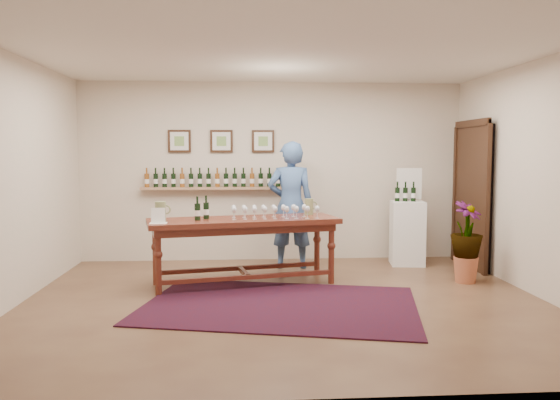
{
  "coord_description": "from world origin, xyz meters",
  "views": [
    {
      "loc": [
        -0.48,
        -6.12,
        1.71
      ],
      "look_at": [
        0.0,
        0.8,
        1.1
      ],
      "focal_mm": 35.0,
      "sensor_mm": 36.0,
      "label": 1
    }
  ],
  "objects": [
    {
      "name": "menu_card",
      "position": [
        -1.49,
        0.46,
        0.95
      ],
      "size": [
        0.21,
        0.16,
        0.18
      ],
      "primitive_type": "cube",
      "rotation": [
        0.0,
        0.0,
        0.06
      ],
      "color": "silver",
      "rests_on": "tasting_table"
    },
    {
      "name": "ground",
      "position": [
        0.0,
        0.0,
        0.0
      ],
      "size": [
        6.0,
        6.0,
        0.0
      ],
      "primitive_type": "plane",
      "color": "#4E3122",
      "rests_on": "ground"
    },
    {
      "name": "pitcher_left",
      "position": [
        -1.49,
        0.64,
        0.98
      ],
      "size": [
        0.2,
        0.2,
        0.24
      ],
      "primitive_type": null,
      "rotation": [
        0.0,
        0.0,
        0.33
      ],
      "color": "olive",
      "rests_on": "tasting_table"
    },
    {
      "name": "info_sign",
      "position": [
        2.07,
        2.05,
        1.23
      ],
      "size": [
        0.38,
        0.07,
        0.52
      ],
      "primitive_type": "cube",
      "rotation": [
        0.0,
        0.0,
        -0.14
      ],
      "color": "silver",
      "rests_on": "display_pedestal"
    },
    {
      "name": "table_glasses",
      "position": [
        -0.13,
        0.88,
        0.94
      ],
      "size": [
        1.24,
        0.35,
        0.17
      ],
      "primitive_type": null,
      "rotation": [
        0.0,
        0.0,
        0.05
      ],
      "color": "silver",
      "rests_on": "tasting_table"
    },
    {
      "name": "rug",
      "position": [
        -0.07,
        -0.17,
        0.01
      ],
      "size": [
        3.37,
        2.62,
        0.02
      ],
      "primitive_type": "cube",
      "rotation": [
        0.0,
        0.0,
        -0.22
      ],
      "color": "#450C10",
      "rests_on": "ground"
    },
    {
      "name": "table_bottles",
      "position": [
        -0.99,
        0.77,
        1.02
      ],
      "size": [
        0.35,
        0.26,
        0.33
      ],
      "primitive_type": null,
      "rotation": [
        0.0,
        0.0,
        0.29
      ],
      "color": "black",
      "rests_on": "tasting_table"
    },
    {
      "name": "room_shell",
      "position": [
        2.11,
        1.86,
        1.12
      ],
      "size": [
        6.0,
        6.0,
        6.0
      ],
      "color": "beige",
      "rests_on": "ground"
    },
    {
      "name": "pitcher_right",
      "position": [
        0.43,
        1.23,
        0.97
      ],
      "size": [
        0.17,
        0.17,
        0.22
      ],
      "primitive_type": null,
      "rotation": [
        0.0,
        0.0,
        0.27
      ],
      "color": "olive",
      "rests_on": "tasting_table"
    },
    {
      "name": "pedestal_bottles",
      "position": [
        1.98,
        1.95,
        1.1
      ],
      "size": [
        0.28,
        0.11,
        0.27
      ],
      "primitive_type": null,
      "rotation": [
        0.0,
        0.0,
        -0.14
      ],
      "color": "black",
      "rests_on": "display_pedestal"
    },
    {
      "name": "person",
      "position": [
        0.23,
        1.84,
        0.93
      ],
      "size": [
        0.7,
        0.48,
        1.87
      ],
      "primitive_type": "imported",
      "rotation": [
        0.0,
        0.0,
        3.09
      ],
      "color": "#3D5D91",
      "rests_on": "ground"
    },
    {
      "name": "display_pedestal",
      "position": [
        2.02,
        1.95,
        0.48
      ],
      "size": [
        0.55,
        0.55,
        0.97
      ],
      "primitive_type": "cube",
      "rotation": [
        0.0,
        0.0,
        -0.14
      ],
      "color": "white",
      "rests_on": "ground"
    },
    {
      "name": "potted_plant",
      "position": [
        2.44,
        0.75,
        0.54
      ],
      "size": [
        0.68,
        0.68,
        0.92
      ],
      "rotation": [
        0.0,
        0.0,
        0.63
      ],
      "color": "#AE5B3A",
      "rests_on": "ground"
    },
    {
      "name": "tasting_table",
      "position": [
        -0.46,
        0.86,
        0.73
      ],
      "size": [
        2.53,
        1.26,
        0.86
      ],
      "rotation": [
        0.0,
        0.0,
        0.21
      ],
      "color": "#4A2112",
      "rests_on": "ground"
    }
  ]
}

